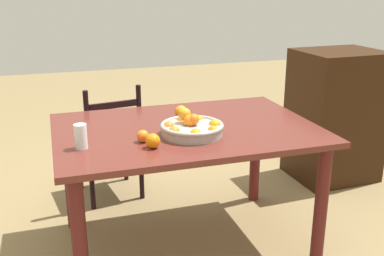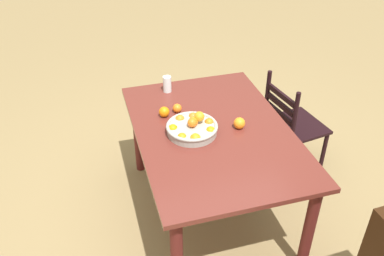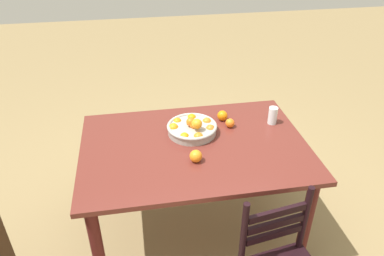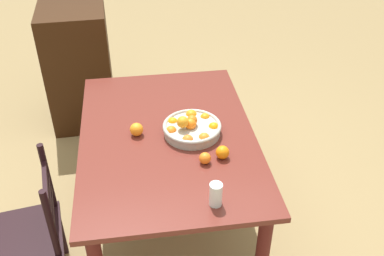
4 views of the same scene
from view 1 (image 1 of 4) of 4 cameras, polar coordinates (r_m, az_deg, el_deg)
The scene contains 9 objects.
ground_plane at distance 2.97m, azimuth -0.71°, elevation -14.25°, with size 12.00×12.00×0.00m, color olive.
dining_table at distance 2.67m, azimuth -0.76°, elevation -2.10°, with size 1.50×1.03×0.78m.
chair_near_window at distance 3.44m, azimuth -10.27°, elevation -1.90°, with size 0.50×0.50×0.88m.
cabinet at distance 3.90m, azimuth 17.50°, elevation 1.50°, with size 0.65×0.54×1.06m, color black.
fruit_bowl at distance 2.49m, azimuth -0.02°, elevation 0.04°, with size 0.35×0.35×0.14m.
orange_loose_0 at distance 2.40m, azimuth -6.19°, elevation -1.02°, with size 0.07×0.07×0.07m, color orange.
orange_loose_1 at distance 2.30m, azimuth -4.94°, elevation -1.63°, with size 0.08×0.08×0.08m, color orange.
orange_loose_2 at distance 2.80m, azimuth -1.39°, elevation 2.04°, with size 0.08×0.08×0.08m, color orange.
drinking_glass at distance 2.35m, azimuth -13.79°, elevation -1.04°, with size 0.06×0.06×0.13m, color silver.
Camera 1 is at (-0.72, -2.40, 1.59)m, focal length 42.48 mm.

